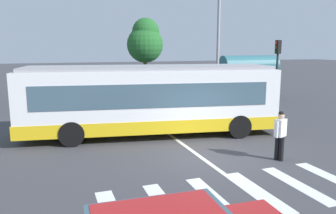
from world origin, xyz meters
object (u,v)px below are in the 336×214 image
(traffic_light_far_corner, at_px, (277,61))
(bus_stop_shelter, at_px, (249,66))
(parked_car_charcoal, at_px, (134,86))
(city_transit_bus, at_px, (151,100))
(parked_car_teal, at_px, (164,85))
(twin_arm_street_lamp, at_px, (219,10))
(pedestrian_crossing_street, at_px, (280,133))
(parked_car_champagne, at_px, (64,88))
(parked_car_white, at_px, (98,88))
(parked_car_silver, at_px, (194,84))
(background_tree_right, at_px, (145,41))

(traffic_light_far_corner, height_order, bus_stop_shelter, traffic_light_far_corner)
(parked_car_charcoal, distance_m, traffic_light_far_corner, 11.15)
(city_transit_bus, xyz_separation_m, parked_car_teal, (4.77, 12.12, -0.82))
(city_transit_bus, height_order, twin_arm_street_lamp, twin_arm_street_lamp)
(pedestrian_crossing_street, bearing_deg, parked_car_teal, 84.66)
(traffic_light_far_corner, relative_size, twin_arm_street_lamp, 0.42)
(parked_car_teal, xyz_separation_m, bus_stop_shelter, (5.60, -3.79, 1.65))
(parked_car_champagne, distance_m, parked_car_teal, 7.94)
(bus_stop_shelter, bearing_deg, parked_car_teal, 145.93)
(parked_car_teal, bearing_deg, parked_car_white, -179.82)
(bus_stop_shelter, xyz_separation_m, twin_arm_street_lamp, (-3.73, -1.95, 3.85))
(parked_car_champagne, relative_size, parked_car_white, 0.99)
(parked_car_silver, bearing_deg, parked_car_white, -179.74)
(parked_car_charcoal, xyz_separation_m, parked_car_silver, (5.23, -0.12, 0.00))
(pedestrian_crossing_street, height_order, background_tree_right, background_tree_right)
(twin_arm_street_lamp, distance_m, background_tree_right, 11.23)
(city_transit_bus, height_order, parked_car_charcoal, city_transit_bus)
(parked_car_white, bearing_deg, parked_car_silver, 0.26)
(pedestrian_crossing_street, bearing_deg, traffic_light_far_corner, 53.40)
(parked_car_champagne, bearing_deg, parked_car_silver, -2.85)
(parked_car_white, height_order, parked_car_charcoal, same)
(parked_car_champagne, height_order, traffic_light_far_corner, traffic_light_far_corner)
(traffic_light_far_corner, distance_m, twin_arm_street_lamp, 5.20)
(traffic_light_far_corner, bearing_deg, twin_arm_street_lamp, 157.97)
(city_transit_bus, bearing_deg, pedestrian_crossing_street, -55.85)
(parked_car_champagne, height_order, bus_stop_shelter, bus_stop_shelter)
(traffic_light_far_corner, bearing_deg, bus_stop_shelter, 89.20)
(city_transit_bus, height_order, traffic_light_far_corner, traffic_light_far_corner)
(city_transit_bus, xyz_separation_m, pedestrian_crossing_street, (3.19, -4.71, -0.62))
(parked_car_champagne, relative_size, parked_car_teal, 0.98)
(traffic_light_far_corner, bearing_deg, parked_car_silver, 111.46)
(pedestrian_crossing_street, xyz_separation_m, parked_car_champagne, (-6.35, 17.37, -0.20))
(parked_car_white, bearing_deg, pedestrian_crossing_street, -77.15)
(parked_car_champagne, xyz_separation_m, parked_car_white, (2.52, -0.57, 0.00))
(pedestrian_crossing_street, relative_size, parked_car_champagne, 0.38)
(city_transit_bus, bearing_deg, parked_car_white, 93.03)
(parked_car_silver, distance_m, background_tree_right, 6.94)
(twin_arm_street_lamp, bearing_deg, parked_car_silver, 81.75)
(pedestrian_crossing_street, height_order, parked_car_white, pedestrian_crossing_street)
(parked_car_champagne, height_order, parked_car_silver, same)
(pedestrian_crossing_street, relative_size, parked_car_teal, 0.37)
(parked_car_teal, relative_size, background_tree_right, 0.70)
(pedestrian_crossing_street, height_order, bus_stop_shelter, bus_stop_shelter)
(parked_car_champagne, xyz_separation_m, background_tree_right, (7.81, 4.62, 3.69))
(parked_car_charcoal, distance_m, twin_arm_street_lamp, 9.18)
(parked_car_champagne, xyz_separation_m, parked_car_silver, (10.63, -0.53, 0.00))
(parked_car_silver, relative_size, background_tree_right, 0.69)
(parked_car_teal, distance_m, parked_car_silver, 2.70)
(city_transit_bus, xyz_separation_m, traffic_light_far_corner, (10.32, 4.89, 1.34))
(twin_arm_street_lamp, bearing_deg, background_tree_right, 100.32)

